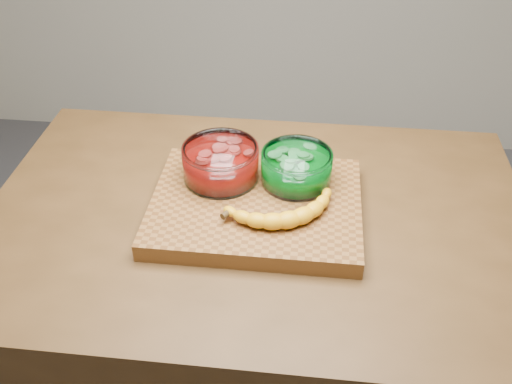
# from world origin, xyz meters

# --- Properties ---
(counter) EXTENTS (1.20, 0.80, 0.90)m
(counter) POSITION_xyz_m (0.00, 0.00, 0.45)
(counter) COLOR #482E15
(counter) RESTS_ON ground
(cutting_board) EXTENTS (0.45, 0.35, 0.04)m
(cutting_board) POSITION_xyz_m (0.00, 0.00, 0.92)
(cutting_board) COLOR brown
(cutting_board) RESTS_ON counter
(bowl_red) EXTENTS (0.17, 0.17, 0.08)m
(bowl_red) POSITION_xyz_m (-0.09, 0.07, 0.98)
(bowl_red) COLOR white
(bowl_red) RESTS_ON cutting_board
(bowl_green) EXTENTS (0.16, 0.16, 0.07)m
(bowl_green) POSITION_xyz_m (0.08, 0.08, 0.98)
(bowl_green) COLOR white
(bowl_green) RESTS_ON cutting_board
(banana) EXTENTS (0.26, 0.16, 0.04)m
(banana) POSITION_xyz_m (0.05, -0.04, 0.96)
(banana) COLOR orange
(banana) RESTS_ON cutting_board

